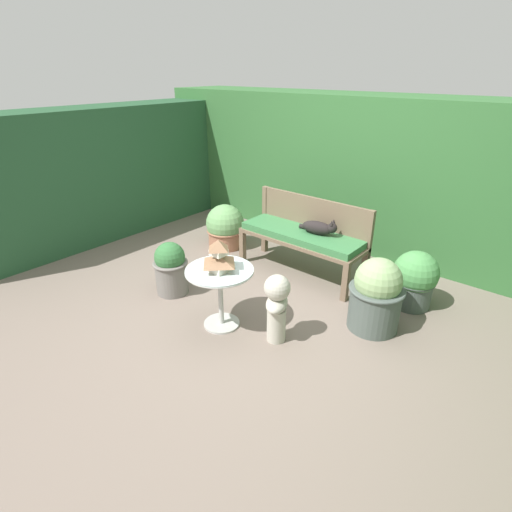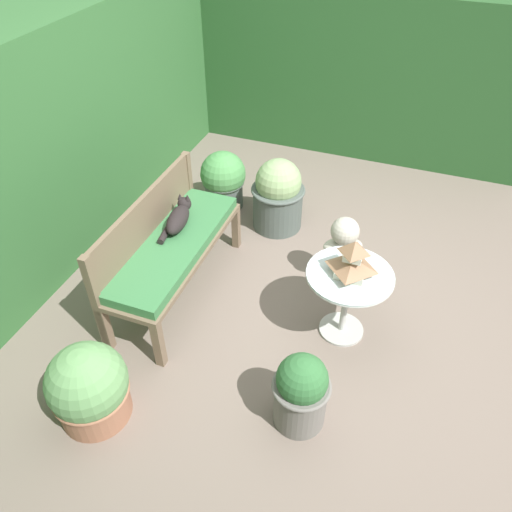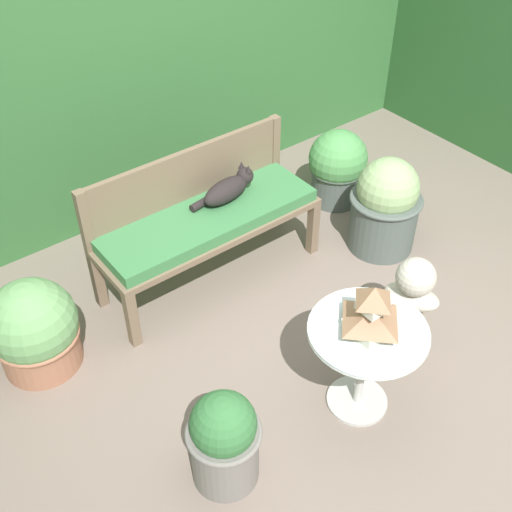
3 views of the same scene
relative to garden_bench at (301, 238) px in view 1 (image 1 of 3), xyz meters
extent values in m
plane|color=#75665B|center=(0.08, -0.97, -0.43)|extent=(30.00, 30.00, 0.00)
cube|color=#336633|center=(0.08, 1.42, 0.49)|extent=(6.40, 0.99, 1.83)
cube|color=#234C2D|center=(-2.77, -0.82, 0.41)|extent=(0.70, 3.50, 1.68)
cube|color=brown|center=(-0.68, -0.21, -0.23)|extent=(0.06, 0.06, 0.39)
cube|color=brown|center=(0.68, -0.21, -0.23)|extent=(0.06, 0.06, 0.39)
cube|color=brown|center=(-0.68, 0.21, -0.23)|extent=(0.06, 0.06, 0.39)
cube|color=brown|center=(0.68, 0.21, -0.23)|extent=(0.06, 0.06, 0.39)
cube|color=brown|center=(0.00, 0.00, -0.02)|extent=(1.43, 0.47, 0.04)
cube|color=#387542|center=(0.00, 0.00, 0.04)|extent=(1.37, 0.44, 0.07)
cube|color=brown|center=(-0.69, 0.22, -0.01)|extent=(0.06, 0.06, 0.84)
cube|color=brown|center=(0.69, 0.22, -0.01)|extent=(0.06, 0.06, 0.84)
cube|color=brown|center=(0.00, 0.22, 0.24)|extent=(1.37, 0.04, 0.34)
ellipsoid|color=black|center=(0.17, 0.04, 0.15)|extent=(0.36, 0.19, 0.14)
sphere|color=black|center=(0.33, 0.07, 0.18)|extent=(0.11, 0.11, 0.11)
cone|color=black|center=(0.33, 0.10, 0.24)|extent=(0.04, 0.04, 0.05)
cone|color=black|center=(0.34, 0.04, 0.24)|extent=(0.04, 0.04, 0.05)
cylinder|color=black|center=(0.02, 0.08, 0.10)|extent=(0.19, 0.08, 0.05)
cylinder|color=#B7B7B2|center=(0.04, -1.30, -0.42)|extent=(0.32, 0.32, 0.02)
cylinder|color=#B7B7B2|center=(0.04, -1.30, -0.15)|extent=(0.04, 0.04, 0.55)
cylinder|color=silver|center=(0.04, -1.30, 0.13)|extent=(0.59, 0.59, 0.01)
torus|color=#B7B7B2|center=(0.04, -1.30, 0.12)|extent=(0.59, 0.59, 0.02)
cube|color=silver|center=(0.04, -1.30, 0.16)|extent=(0.19, 0.19, 0.06)
pyramid|color=#936B4C|center=(0.04, -1.30, 0.23)|extent=(0.26, 0.26, 0.08)
cube|color=silver|center=(0.04, -1.30, 0.30)|extent=(0.12, 0.12, 0.05)
pyramid|color=#936B4C|center=(0.04, -1.30, 0.36)|extent=(0.16, 0.16, 0.09)
cylinder|color=#B7B2A3|center=(0.55, -1.15, -0.28)|extent=(0.16, 0.16, 0.31)
ellipsoid|color=#B7B2A3|center=(0.55, -1.15, -0.06)|extent=(0.29, 0.35, 0.12)
sphere|color=#B7B2A3|center=(0.55, -1.15, 0.08)|extent=(0.22, 0.22, 0.22)
cylinder|color=#4C5651|center=(1.22, 0.14, -0.29)|extent=(0.36, 0.36, 0.28)
torus|color=#4C5651|center=(1.22, 0.14, -0.16)|extent=(0.40, 0.40, 0.03)
sphere|color=#4C8E4C|center=(1.22, 0.14, -0.08)|extent=(0.43, 0.43, 0.43)
cylinder|color=slate|center=(-0.76, -1.21, -0.26)|extent=(0.32, 0.32, 0.35)
torus|color=slate|center=(-0.76, -1.21, -0.09)|extent=(0.36, 0.36, 0.03)
sphere|color=#336B38|center=(-0.76, -1.21, -0.03)|extent=(0.31, 0.31, 0.31)
cylinder|color=#4C5651|center=(1.10, -0.44, -0.23)|extent=(0.45, 0.45, 0.40)
torus|color=#4C5651|center=(1.10, -0.44, -0.04)|extent=(0.48, 0.48, 0.03)
sphere|color=#89A870|center=(1.10, -0.44, 0.04)|extent=(0.41, 0.41, 0.41)
cylinder|color=#9E664C|center=(-1.16, -0.01, -0.31)|extent=(0.44, 0.44, 0.23)
torus|color=#9E664C|center=(-1.16, -0.01, -0.21)|extent=(0.47, 0.47, 0.03)
sphere|color=#66995B|center=(-1.16, -0.01, -0.11)|extent=(0.49, 0.49, 0.49)
camera|label=1|loc=(2.23, -3.40, 1.70)|focal=28.00mm
camera|label=2|loc=(-2.46, -1.56, 2.38)|focal=35.00mm
camera|label=3|loc=(-1.67, -2.63, 2.39)|focal=45.00mm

